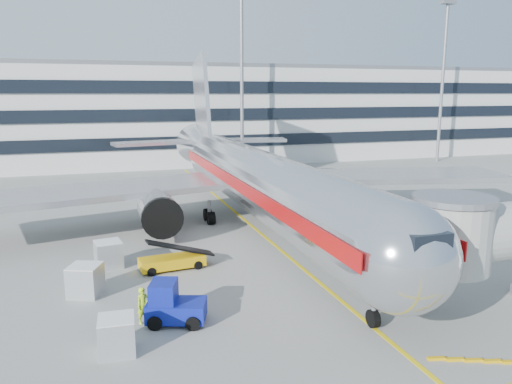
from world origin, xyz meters
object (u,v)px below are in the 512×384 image
object	(u,v)px
belt_loader	(172,260)
baggage_tug	(173,305)
cargo_container_right	(109,254)
cargo_container_front	(117,335)
ramp_worker	(143,305)
cargo_container_left	(85,280)
main_jet	(252,177)

from	to	relation	value
belt_loader	baggage_tug	world-z (taller)	baggage_tug
cargo_container_right	cargo_container_front	world-z (taller)	cargo_container_right
baggage_tug	ramp_worker	xyz separation A→B (m)	(-1.38, 0.43, -0.01)
belt_loader	cargo_container_left	world-z (taller)	belt_loader
main_jet	cargo_container_front	size ratio (longest dim) A/B	31.06
main_jet	ramp_worker	size ratio (longest dim) A/B	27.69
main_jet	ramp_worker	xyz separation A→B (m)	(-10.57, -15.83, -3.31)
cargo_container_right	ramp_worker	xyz separation A→B (m)	(1.38, -8.94, 0.05)
belt_loader	cargo_container_left	distance (m)	5.92
cargo_container_left	cargo_container_right	world-z (taller)	cargo_container_left
belt_loader	cargo_container_right	bearing A→B (deg)	156.37
belt_loader	ramp_worker	world-z (taller)	belt_loader
belt_loader	main_jet	bearing A→B (deg)	46.78
cargo_container_right	ramp_worker	bearing A→B (deg)	-81.20
baggage_tug	belt_loader	bearing A→B (deg)	81.74
ramp_worker	cargo_container_front	bearing A→B (deg)	-145.46
ramp_worker	baggage_tug	bearing A→B (deg)	-44.96
cargo_container_left	cargo_container_front	bearing A→B (deg)	-79.00
cargo_container_right	cargo_container_left	bearing A→B (deg)	-107.32
belt_loader	ramp_worker	size ratio (longest dim) A/B	2.41
baggage_tug	cargo_container_front	world-z (taller)	baggage_tug
belt_loader	baggage_tug	xyz separation A→B (m)	(-1.11, -7.67, 0.34)
baggage_tug	cargo_container_left	distance (m)	6.46
baggage_tug	ramp_worker	size ratio (longest dim) A/B	1.76
cargo_container_front	cargo_container_right	bearing A→B (deg)	90.06
belt_loader	ramp_worker	distance (m)	7.67
baggage_tug	cargo_container_front	size ratio (longest dim) A/B	1.97
main_jet	cargo_container_front	distance (m)	22.22
baggage_tug	ramp_worker	bearing A→B (deg)	162.69
belt_loader	cargo_container_left	size ratio (longest dim) A/B	2.06
baggage_tug	main_jet	bearing A→B (deg)	60.54
baggage_tug	cargo_container_front	xyz separation A→B (m)	(-2.75, -2.17, -0.11)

